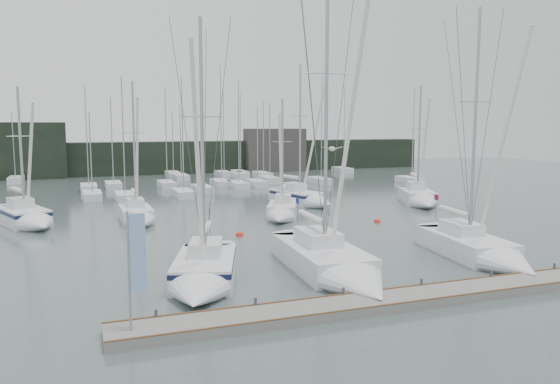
% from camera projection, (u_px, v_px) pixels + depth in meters
% --- Properties ---
extents(ground, '(160.00, 160.00, 0.00)m').
position_uv_depth(ground, '(342.00, 275.00, 28.14)').
color(ground, '#485856').
rests_on(ground, ground).
extents(dock, '(24.00, 2.00, 0.40)m').
position_uv_depth(dock, '(395.00, 300.00, 23.47)').
color(dock, slate).
rests_on(dock, ground).
extents(far_treeline, '(90.00, 4.00, 5.00)m').
position_uv_depth(far_treeline, '(163.00, 158.00, 85.50)').
color(far_treeline, black).
rests_on(far_treeline, ground).
extents(far_building_left, '(12.00, 3.00, 8.00)m').
position_uv_depth(far_building_left, '(21.00, 151.00, 76.53)').
color(far_building_left, black).
rests_on(far_building_left, ground).
extents(far_building_right, '(10.00, 3.00, 7.00)m').
position_uv_depth(far_building_right, '(275.00, 150.00, 89.74)').
color(far_building_right, '#3E3B39').
rests_on(far_building_right, ground).
extents(mast_forest, '(55.26, 27.79, 14.89)m').
position_uv_depth(mast_forest, '(204.00, 181.00, 69.94)').
color(mast_forest, white).
rests_on(mast_forest, ground).
extents(sailboat_near_left, '(5.28, 8.86, 13.68)m').
position_uv_depth(sailboat_near_left, '(202.00, 277.00, 25.66)').
color(sailboat_near_left, white).
rests_on(sailboat_near_left, ground).
extents(sailboat_near_center, '(4.09, 11.68, 17.54)m').
position_uv_depth(sailboat_near_center, '(339.00, 269.00, 27.11)').
color(sailboat_near_center, white).
rests_on(sailboat_near_center, ground).
extents(sailboat_near_right, '(4.27, 10.39, 15.25)m').
position_uv_depth(sailboat_near_right, '(486.00, 253.00, 30.54)').
color(sailboat_near_right, white).
rests_on(sailboat_near_right, ground).
extents(sailboat_mid_a, '(5.27, 8.13, 11.39)m').
position_uv_depth(sailboat_mid_a, '(29.00, 219.00, 41.17)').
color(sailboat_mid_a, white).
rests_on(sailboat_mid_a, ground).
extents(sailboat_mid_b, '(2.39, 6.87, 11.79)m').
position_uv_depth(sailboat_mid_b, '(138.00, 217.00, 42.55)').
color(sailboat_mid_b, white).
rests_on(sailboat_mid_b, ground).
extents(sailboat_mid_c, '(5.12, 7.56, 10.46)m').
position_uv_depth(sailboat_mid_c, '(282.00, 213.00, 44.63)').
color(sailboat_mid_c, white).
rests_on(sailboat_mid_c, ground).
extents(sailboat_mid_d, '(4.64, 8.47, 14.24)m').
position_uv_depth(sailboat_mid_d, '(306.00, 199.00, 52.09)').
color(sailboat_mid_d, white).
rests_on(sailboat_mid_d, ground).
extents(sailboat_mid_e, '(5.82, 8.99, 12.27)m').
position_uv_depth(sailboat_mid_e, '(420.00, 199.00, 52.31)').
color(sailboat_mid_e, white).
rests_on(sailboat_mid_e, ground).
extents(buoy_a, '(0.57, 0.57, 0.57)m').
position_uv_depth(buoy_a, '(240.00, 236.00, 38.07)').
color(buoy_a, red).
rests_on(buoy_a, ground).
extents(buoy_b, '(0.65, 0.65, 0.65)m').
position_uv_depth(buoy_b, '(321.00, 231.00, 39.73)').
color(buoy_b, red).
rests_on(buoy_b, ground).
extents(buoy_c, '(0.47, 0.47, 0.47)m').
position_uv_depth(buoy_c, '(135.00, 247.00, 34.61)').
color(buoy_c, red).
rests_on(buoy_c, ground).
extents(dock_banner, '(0.66, 0.12, 4.33)m').
position_uv_depth(dock_banner, '(135.00, 260.00, 19.29)').
color(dock_banner, '#989A9F').
rests_on(dock_banner, dock).
extents(seagull, '(1.12, 0.52, 0.22)m').
position_uv_depth(seagull, '(332.00, 149.00, 24.90)').
color(seagull, silver).
rests_on(seagull, ground).
extents(buoy_d, '(0.53, 0.53, 0.53)m').
position_uv_depth(buoy_d, '(377.00, 222.00, 43.31)').
color(buoy_d, red).
rests_on(buoy_d, ground).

